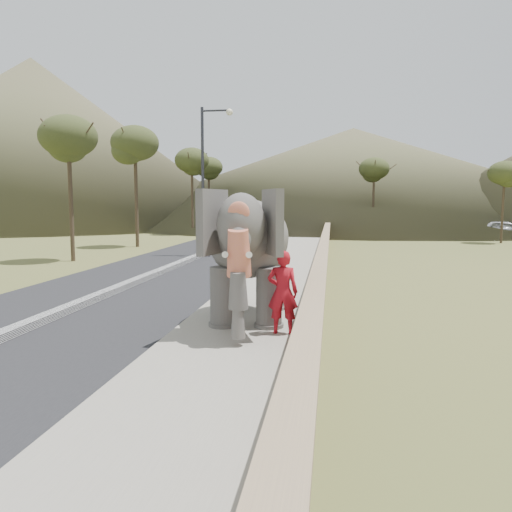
{
  "coord_description": "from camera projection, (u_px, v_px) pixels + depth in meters",
  "views": [
    {
      "loc": [
        1.96,
        -8.43,
        3.0
      ],
      "look_at": [
        0.2,
        3.2,
        1.7
      ],
      "focal_mm": 35.0,
      "sensor_mm": 36.0,
      "label": 1
    }
  ],
  "objects": [
    {
      "name": "distant_car",
      "position": [
        505.0,
        229.0,
        40.37
      ],
      "size": [
        4.49,
        2.54,
        1.44
      ],
      "primitive_type": "imported",
      "rotation": [
        0.0,
        0.0,
        1.36
      ],
      "color": "#B2B3B9",
      "rests_on": "ground"
    },
    {
      "name": "median",
      "position": [
        151.0,
        275.0,
        19.47
      ],
      "size": [
        0.35,
        120.0,
        0.22
      ],
      "primitive_type": "cube",
      "color": "black",
      "rests_on": "ground"
    },
    {
      "name": "hill_far",
      "position": [
        352.0,
        175.0,
        76.18
      ],
      "size": [
        80.0,
        80.0,
        14.0
      ],
      "primitive_type": "cone",
      "color": "brown",
      "rests_on": "ground"
    },
    {
      "name": "motorcyclist",
      "position": [
        252.0,
        237.0,
        31.87
      ],
      "size": [
        1.5,
        1.93,
        1.79
      ],
      "color": "maroon",
      "rests_on": "ground"
    },
    {
      "name": "elephant_and_man",
      "position": [
        250.0,
        256.0,
        12.13
      ],
      "size": [
        2.47,
        4.33,
        3.04
      ],
      "color": "#625E59",
      "rests_on": "ground"
    },
    {
      "name": "trees",
      "position": [
        328.0,
        192.0,
        36.99
      ],
      "size": [
        48.86,
        41.52,
        8.05
      ],
      "color": "#473828",
      "rests_on": "ground"
    },
    {
      "name": "lamppost",
      "position": [
        208.0,
        166.0,
        26.95
      ],
      "size": [
        1.76,
        0.36,
        8.0
      ],
      "color": "#28292D",
      "rests_on": "ground"
    },
    {
      "name": "signboard",
      "position": [
        209.0,
        227.0,
        26.55
      ],
      "size": [
        0.6,
        0.08,
        2.4
      ],
      "color": "#2D2D33",
      "rests_on": "ground"
    },
    {
      "name": "ground",
      "position": [
        218.0,
        370.0,
        8.91
      ],
      "size": [
        160.0,
        160.0,
        0.0
      ],
      "primitive_type": "plane",
      "color": "olive",
      "rests_on": "ground"
    },
    {
      "name": "walkway",
      "position": [
        278.0,
        279.0,
        18.72
      ],
      "size": [
        3.0,
        120.0,
        0.15
      ],
      "primitive_type": "cube",
      "color": "#9E9687",
      "rests_on": "ground"
    },
    {
      "name": "parapet",
      "position": [
        322.0,
        268.0,
        18.43
      ],
      "size": [
        0.3,
        120.0,
        1.1
      ],
      "primitive_type": "cube",
      "color": "tan",
      "rests_on": "ground"
    },
    {
      "name": "road",
      "position": [
        151.0,
        278.0,
        19.48
      ],
      "size": [
        7.0,
        120.0,
        0.03
      ],
      "primitive_type": "cube",
      "color": "black",
      "rests_on": "ground"
    },
    {
      "name": "hill_left",
      "position": [
        34.0,
        142.0,
        67.41
      ],
      "size": [
        60.0,
        60.0,
        22.0
      ],
      "primitive_type": "cone",
      "color": "brown",
      "rests_on": "ground"
    }
  ]
}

